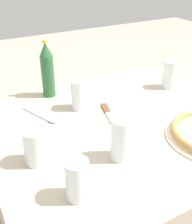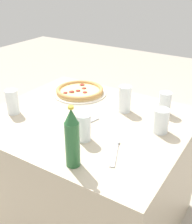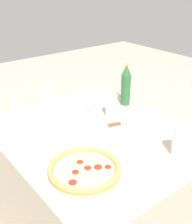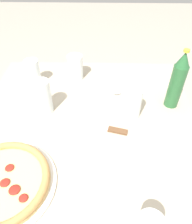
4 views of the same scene
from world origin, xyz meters
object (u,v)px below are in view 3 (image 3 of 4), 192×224
at_px(glass_red_wine, 180,142).
at_px(glass_water, 48,103).
at_px(glass_mango_juice, 54,123).
at_px(spoon, 93,106).
at_px(pizza_salami, 84,170).
at_px(glass_iced_tea, 111,107).
at_px(glass_orange_juice, 20,116).
at_px(beer_bottle, 126,85).
at_px(knife, 106,126).

distance_m(glass_red_wine, glass_water, 0.78).
bearing_deg(glass_mango_juice, spoon, -68.41).
xyz_separation_m(pizza_salami, glass_iced_tea, (0.33, -0.42, 0.04)).
relative_size(glass_water, glass_orange_juice, 0.97).
bearing_deg(beer_bottle, pizza_salami, 123.37).
distance_m(glass_iced_tea, spoon, 0.17).
distance_m(glass_iced_tea, beer_bottle, 0.20).
bearing_deg(glass_red_wine, glass_orange_juice, 31.96).
height_order(glass_iced_tea, glass_orange_juice, glass_iced_tea).
relative_size(pizza_salami, knife, 1.75).
xyz_separation_m(glass_iced_tea, knife, (-0.08, 0.11, -0.05)).
height_order(glass_iced_tea, knife, glass_iced_tea).
bearing_deg(spoon, beer_bottle, -117.58).
distance_m(glass_water, beer_bottle, 0.48).
relative_size(pizza_salami, beer_bottle, 1.27).
bearing_deg(glass_iced_tea, knife, 127.35).
distance_m(glass_orange_juice, beer_bottle, 0.64).
bearing_deg(pizza_salami, beer_bottle, -56.63).
distance_m(knife, spoon, 0.27).
xyz_separation_m(pizza_salami, glass_mango_juice, (0.35, -0.07, 0.05)).
xyz_separation_m(glass_orange_juice, beer_bottle, (-0.14, -0.62, 0.07)).
height_order(glass_red_wine, glass_orange_juice, glass_red_wine).
distance_m(pizza_salami, glass_mango_juice, 0.36).
xyz_separation_m(glass_orange_juice, spoon, (-0.05, -0.44, -0.05)).
height_order(glass_red_wine, glass_mango_juice, glass_mango_juice).
bearing_deg(beer_bottle, spoon, 62.42).
height_order(knife, spoon, spoon).
relative_size(glass_orange_juice, spoon, 0.65).
xyz_separation_m(glass_water, spoon, (-0.10, -0.25, -0.05)).
xyz_separation_m(glass_mango_juice, spoon, (0.14, -0.36, -0.06)).
xyz_separation_m(beer_bottle, knife, (-0.15, 0.28, -0.12)).
height_order(glass_orange_juice, beer_bottle, beer_bottle).
xyz_separation_m(glass_red_wine, glass_water, (0.74, 0.24, -0.01)).
xyz_separation_m(glass_mango_juice, glass_water, (0.25, -0.11, -0.01)).
height_order(beer_bottle, spoon, beer_bottle).
bearing_deg(spoon, glass_mango_juice, 111.59).
xyz_separation_m(glass_red_wine, knife, (0.39, 0.09, -0.06)).
xyz_separation_m(glass_water, knife, (-0.35, -0.15, -0.05)).
bearing_deg(glass_red_wine, glass_iced_tea, -2.01).
relative_size(glass_water, beer_bottle, 0.46).
xyz_separation_m(glass_iced_tea, glass_orange_juice, (0.21, 0.45, -0.00)).
bearing_deg(glass_iced_tea, beer_bottle, -68.24).
xyz_separation_m(glass_red_wine, beer_bottle, (0.54, -0.19, 0.06)).
bearing_deg(glass_water, spoon, -112.61).
height_order(pizza_salami, glass_orange_juice, glass_orange_juice).
bearing_deg(glass_mango_juice, pizza_salami, 169.15).
bearing_deg(glass_red_wine, glass_mango_juice, 34.64).
bearing_deg(glass_iced_tea, glass_water, 43.38).
xyz_separation_m(beer_bottle, spoon, (0.09, 0.18, -0.12)).
relative_size(glass_red_wine, knife, 0.70).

